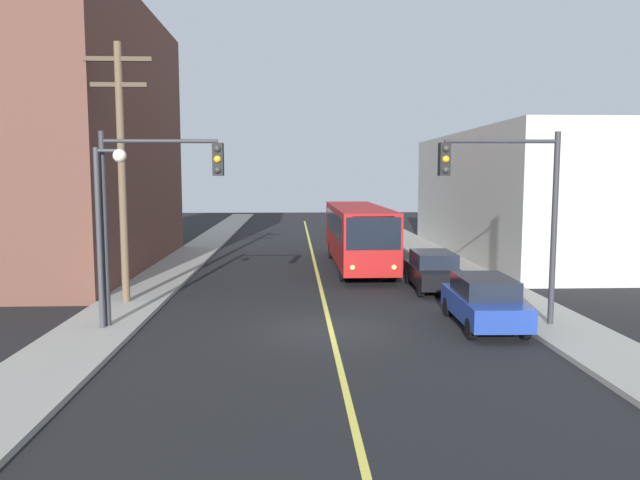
% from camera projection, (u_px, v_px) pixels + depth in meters
% --- Properties ---
extents(ground_plane, '(120.00, 120.00, 0.00)m').
position_uv_depth(ground_plane, '(331.00, 329.00, 18.96)').
color(ground_plane, black).
extents(sidewalk_left, '(2.50, 90.00, 0.15)m').
position_uv_depth(sidewalk_left, '(165.00, 276.00, 28.57)').
color(sidewalk_left, gray).
rests_on(sidewalk_left, ground).
extents(sidewalk_right, '(2.50, 90.00, 0.15)m').
position_uv_depth(sidewalk_right, '(468.00, 274.00, 29.20)').
color(sidewalk_right, gray).
rests_on(sidewalk_right, ground).
extents(lane_stripe_center, '(0.16, 60.00, 0.01)m').
position_uv_depth(lane_stripe_center, '(314.00, 261.00, 33.86)').
color(lane_stripe_center, '#D8CC4C').
rests_on(lane_stripe_center, ground).
extents(building_left_brick, '(10.00, 17.90, 13.29)m').
position_uv_depth(building_left_brick, '(48.00, 139.00, 30.34)').
color(building_left_brick, brown).
rests_on(building_left_brick, ground).
extents(building_right_warehouse, '(12.00, 21.49, 7.31)m').
position_uv_depth(building_right_warehouse, '(554.00, 195.00, 36.30)').
color(building_right_warehouse, '#B2B2A8').
rests_on(building_right_warehouse, ground).
extents(city_bus, '(2.64, 12.17, 3.20)m').
position_uv_depth(city_bus, '(358.00, 233.00, 31.62)').
color(city_bus, maroon).
rests_on(city_bus, ground).
extents(parked_car_blue, '(1.93, 4.45, 1.62)m').
position_uv_depth(parked_car_blue, '(484.00, 301.00, 19.22)').
color(parked_car_blue, navy).
rests_on(parked_car_blue, ground).
extents(parked_car_black, '(1.90, 4.44, 1.62)m').
position_uv_depth(parked_car_black, '(433.00, 270.00, 25.43)').
color(parked_car_black, black).
rests_on(parked_car_black, ground).
extents(utility_pole_near, '(2.40, 0.28, 9.39)m').
position_uv_depth(utility_pole_near, '(122.00, 161.00, 21.89)').
color(utility_pole_near, brown).
rests_on(utility_pole_near, sidewalk_left).
extents(traffic_signal_left_corner, '(3.75, 0.48, 6.00)m').
position_uv_depth(traffic_signal_left_corner, '(154.00, 192.00, 18.47)').
color(traffic_signal_left_corner, '#2D2D33').
rests_on(traffic_signal_left_corner, sidewalk_left).
extents(traffic_signal_right_corner, '(3.75, 0.48, 6.00)m').
position_uv_depth(traffic_signal_right_corner, '(507.00, 192.00, 18.58)').
color(traffic_signal_right_corner, '#2D2D33').
rests_on(traffic_signal_right_corner, sidewalk_right).
extents(street_lamp_left, '(0.98, 0.40, 5.50)m').
position_uv_depth(street_lamp_left, '(106.00, 211.00, 18.23)').
color(street_lamp_left, '#38383D').
rests_on(street_lamp_left, sidewalk_left).
extents(fire_hydrant, '(0.44, 0.26, 0.84)m').
position_uv_depth(fire_hydrant, '(509.00, 290.00, 22.42)').
color(fire_hydrant, red).
rests_on(fire_hydrant, sidewalk_right).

